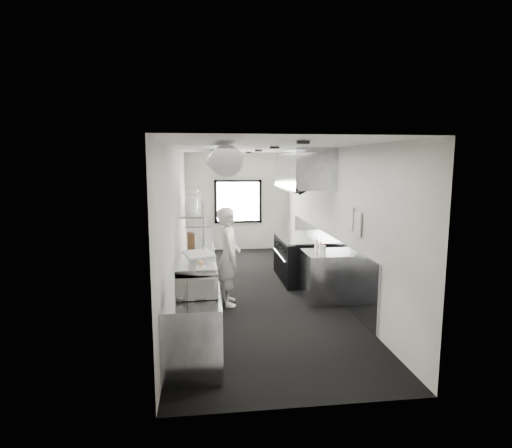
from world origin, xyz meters
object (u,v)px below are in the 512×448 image
object	(u,v)px
cutting_board	(199,254)
knife_block	(191,239)
bottle_station	(322,276)
exhaust_hood	(303,169)
microwave	(196,286)
deli_tub_a	(180,285)
pass_shelf	(194,209)
squeeze_bottle_c	(320,247)
squeeze_bottle_d	(316,245)
prep_counter	(196,278)
range	(299,258)
small_plate	(201,266)
plate_stack_b	(194,201)
plate_stack_d	(194,197)
plate_stack_a	(191,205)
deli_tub_b	(184,286)
plate_stack_c	(193,198)
far_work_table	(198,240)
squeeze_bottle_a	(324,251)
squeeze_bottle_e	(317,245)
line_cook	(229,256)
squeeze_bottle_b	(321,250)

from	to	relation	value
cutting_board	knife_block	distance (m)	0.78
bottle_station	cutting_board	bearing A→B (deg)	176.43
exhaust_hood	microwave	size ratio (longest dim) A/B	4.62
deli_tub_a	knife_block	size ratio (longest dim) A/B	0.56
pass_shelf	squeeze_bottle_c	bearing A→B (deg)	-35.78
bottle_station	squeeze_bottle_d	bearing A→B (deg)	110.97
exhaust_hood	cutting_board	xyz separation A→B (m)	(-2.19, -1.26, -1.48)
bottle_station	deli_tub_a	bearing A→B (deg)	-142.64
prep_counter	range	world-z (taller)	range
squeeze_bottle_d	range	bearing A→B (deg)	92.02
small_plate	exhaust_hood	bearing A→B (deg)	45.47
range	knife_block	world-z (taller)	knife_block
prep_counter	plate_stack_b	xyz separation A→B (m)	(-0.02, 1.20, 1.29)
deli_tub_a	plate_stack_d	xyz separation A→B (m)	(0.11, 4.16, 0.79)
plate_stack_a	deli_tub_b	bearing A→B (deg)	-90.90
plate_stack_c	plate_stack_b	bearing A→B (deg)	-84.85
prep_counter	plate_stack_d	size ratio (longest dim) A/B	17.43
small_plate	far_work_table	bearing A→B (deg)	91.28
squeeze_bottle_a	squeeze_bottle_e	bearing A→B (deg)	86.27
prep_counter	squeeze_bottle_e	distance (m)	2.34
bottle_station	plate_stack_b	world-z (taller)	plate_stack_b
cutting_board	knife_block	xyz separation A→B (m)	(-0.15, 0.76, 0.12)
range	line_cook	size ratio (longest dim) A/B	0.91
plate_stack_c	squeeze_bottle_c	bearing A→B (deg)	-39.73
squeeze_bottle_d	squeeze_bottle_e	size ratio (longest dim) A/B	1.16
small_plate	pass_shelf	bearing A→B (deg)	93.36
deli_tub_b	squeeze_bottle_d	world-z (taller)	squeeze_bottle_d
plate_stack_c	squeeze_bottle_a	size ratio (longest dim) A/B	1.69
pass_shelf	plate_stack_c	size ratio (longest dim) A/B	8.93
pass_shelf	deli_tub_a	bearing A→B (deg)	-91.96
prep_counter	microwave	distance (m)	2.52
cutting_board	range	bearing A→B (deg)	30.60
plate_stack_b	squeeze_bottle_b	size ratio (longest dim) A/B	1.82
squeeze_bottle_d	exhaust_hood	bearing A→B (deg)	89.27
far_work_table	small_plate	world-z (taller)	small_plate
pass_shelf	small_plate	bearing A→B (deg)	-86.64
exhaust_hood	pass_shelf	size ratio (longest dim) A/B	0.73
deli_tub_b	plate_stack_c	xyz separation A→B (m)	(0.04, 3.93, 0.79)
cutting_board	deli_tub_b	bearing A→B (deg)	-94.75
microwave	cutting_board	size ratio (longest dim) A/B	0.75
plate_stack_d	squeeze_bottle_d	size ratio (longest dim) A/B	1.74
squeeze_bottle_a	cutting_board	bearing A→B (deg)	168.19
range	squeeze_bottle_c	size ratio (longest dim) A/B	9.01
squeeze_bottle_d	squeeze_bottle_a	bearing A→B (deg)	-89.88
microwave	deli_tub_b	xyz separation A→B (m)	(-0.17, 0.31, -0.10)
small_plate	squeeze_bottle_a	size ratio (longest dim) A/B	0.84
exhaust_hood	microwave	distance (m)	4.47
squeeze_bottle_a	squeeze_bottle_b	bearing A→B (deg)	98.94
pass_shelf	squeeze_bottle_d	size ratio (longest dim) A/B	15.18
knife_block	plate_stack_b	distance (m)	0.87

